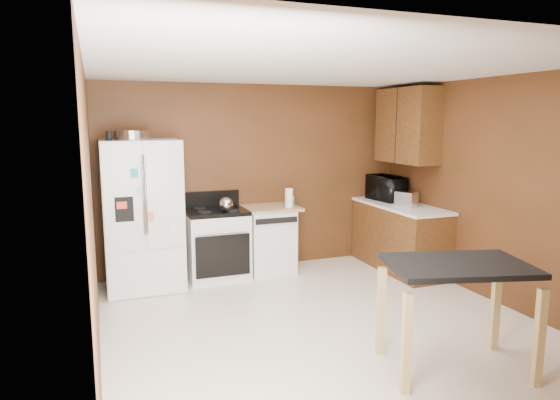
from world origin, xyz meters
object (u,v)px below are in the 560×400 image
paper_towel (289,198)px  dishwasher (269,239)px  kettle (226,204)px  refrigerator (143,215)px  microwave (386,189)px  toaster (406,199)px  roasting_pan (133,135)px  island (458,281)px  green_canister (291,200)px  pen_cup (109,136)px  gas_range (217,243)px

paper_towel → dishwasher: size_ratio=0.28×
kettle → paper_towel: bearing=4.3°
refrigerator → microwave: bearing=-0.7°
toaster → microwave: 0.54m
roasting_pan → dishwasher: 2.21m
microwave → island: microwave is taller
paper_towel → dishwasher: paper_towel is taller
paper_towel → toaster: size_ratio=0.93×
toaster → dishwasher: (-1.69, 0.66, -0.54)m
toaster → refrigerator: 3.37m
roasting_pan → microwave: size_ratio=0.76×
paper_towel → green_canister: (0.10, 0.19, -0.07)m
green_canister → toaster: (1.34, -0.74, 0.05)m
dishwasher → island: 3.12m
pen_cup → kettle: (1.34, 0.01, -0.86)m
paper_towel → refrigerator: refrigerator is taller
roasting_pan → green_canister: (2.05, 0.17, -0.91)m
pen_cup → dishwasher: (1.97, 0.18, -1.40)m
green_canister → refrigerator: size_ratio=0.06×
microwave → paper_towel: bearing=82.8°
kettle → dishwasher: 0.84m
refrigerator → dishwasher: bearing=3.0°
paper_towel → microwave: 1.48m
pen_cup → roasting_pan: bearing=17.7°
pen_cup → toaster: bearing=-7.5°
kettle → paper_towel: size_ratio=0.72×
toaster → dishwasher: bearing=135.5°
pen_cup → gas_range: (1.25, 0.16, -1.39)m
kettle → island: (1.17, -2.88, -0.23)m
toaster → refrigerator: refrigerator is taller
microwave → dishwasher: 1.83m
dishwasher → microwave: bearing=-4.3°
toaster → island: bearing=-138.7°
microwave → refrigerator: 3.36m
roasting_pan → pen_cup: (-0.27, -0.08, -0.00)m
kettle → gas_range: 0.56m
roasting_pan → island: roasting_pan is taller
paper_towel → island: size_ratio=0.20×
pen_cup → green_canister: 2.50m
roasting_pan → green_canister: bearing=4.8°
pen_cup → gas_range: pen_cup is taller
toaster → gas_range: 2.55m
roasting_pan → paper_towel: size_ratio=1.76×
roasting_pan → paper_towel: roasting_pan is taller
refrigerator → gas_range: refrigerator is taller
pen_cup → green_canister: bearing=6.3°
toaster → microwave: size_ratio=0.46×
dishwasher → island: (0.54, -3.06, 0.30)m
pen_cup → kettle: 1.60m
roasting_pan → toaster: bearing=-9.5°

